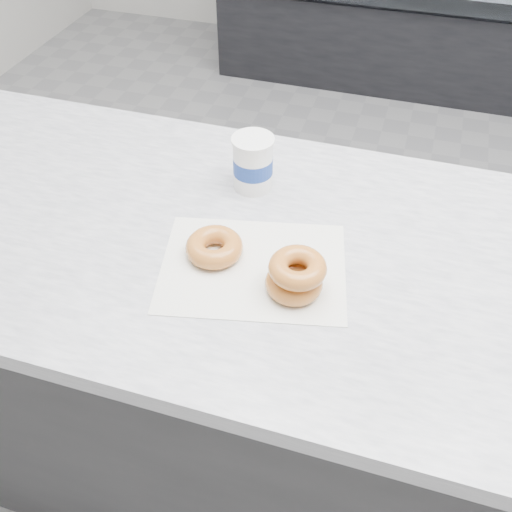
{
  "coord_description": "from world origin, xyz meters",
  "views": [
    {
      "loc": [
        -0.0,
        -1.38,
        1.65
      ],
      "look_at": [
        -0.22,
        -0.67,
        0.93
      ],
      "focal_mm": 40.0,
      "sensor_mm": 36.0,
      "label": 1
    }
  ],
  "objects_px": {
    "counter": "(352,399)",
    "coffee_cup": "(253,162)",
    "donut_stack": "(296,275)",
    "donut_single": "(214,247)"
  },
  "relations": [
    {
      "from": "counter",
      "to": "donut_stack",
      "type": "height_order",
      "value": "donut_stack"
    },
    {
      "from": "donut_single",
      "to": "coffee_cup",
      "type": "xyz_separation_m",
      "value": [
        0.01,
        0.23,
        0.04
      ]
    },
    {
      "from": "donut_single",
      "to": "donut_stack",
      "type": "distance_m",
      "value": 0.17
    },
    {
      "from": "donut_stack",
      "to": "coffee_cup",
      "type": "xyz_separation_m",
      "value": [
        -0.16,
        0.27,
        0.02
      ]
    },
    {
      "from": "coffee_cup",
      "to": "donut_stack",
      "type": "bearing_deg",
      "value": -80.94
    },
    {
      "from": "donut_single",
      "to": "donut_stack",
      "type": "bearing_deg",
      "value": -14.44
    },
    {
      "from": "donut_single",
      "to": "donut_stack",
      "type": "xyz_separation_m",
      "value": [
        0.17,
        -0.04,
        0.02
      ]
    },
    {
      "from": "donut_stack",
      "to": "coffee_cup",
      "type": "relative_size",
      "value": 1.2
    },
    {
      "from": "donut_single",
      "to": "donut_stack",
      "type": "relative_size",
      "value": 0.75
    },
    {
      "from": "counter",
      "to": "coffee_cup",
      "type": "height_order",
      "value": "coffee_cup"
    }
  ]
}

